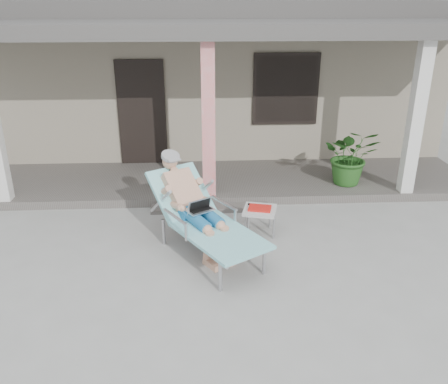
{
  "coord_description": "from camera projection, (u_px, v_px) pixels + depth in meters",
  "views": [
    {
      "loc": [
        -0.15,
        -5.51,
        3.41
      ],
      "look_at": [
        0.17,
        0.6,
        0.85
      ],
      "focal_mm": 38.0,
      "sensor_mm": 36.0,
      "label": 1
    }
  ],
  "objects": [
    {
      "name": "porch_overhang",
      "position": [
        206.0,
        34.0,
        8.04
      ],
      "size": [
        10.0,
        2.3,
        2.85
      ],
      "color": "silver",
      "rests_on": "porch_deck"
    },
    {
      "name": "lounger",
      "position": [
        198.0,
        195.0,
        6.54
      ],
      "size": [
        1.76,
        2.15,
        1.38
      ],
      "rotation": [
        0.0,
        0.0,
        0.56
      ],
      "color": "#B7B7BC",
      "rests_on": "ground"
    },
    {
      "name": "house",
      "position": [
        204.0,
        70.0,
        11.74
      ],
      "size": [
        10.4,
        5.4,
        3.3
      ],
      "color": "gray",
      "rests_on": "ground"
    },
    {
      "name": "porch_deck",
      "position": [
        208.0,
        181.0,
        9.14
      ],
      "size": [
        10.0,
        2.0,
        0.15
      ],
      "primitive_type": "cube",
      "color": "#605B56",
      "rests_on": "ground"
    },
    {
      "name": "potted_palm",
      "position": [
        351.0,
        156.0,
        8.64
      ],
      "size": [
        1.12,
        1.02,
        1.07
      ],
      "primitive_type": "imported",
      "rotation": [
        0.0,
        0.0,
        -0.21
      ],
      "color": "#26591E",
      "rests_on": "porch_deck"
    },
    {
      "name": "ground",
      "position": [
        213.0,
        267.0,
        6.4
      ],
      "size": [
        60.0,
        60.0,
        0.0
      ],
      "primitive_type": "plane",
      "color": "#9E9E99",
      "rests_on": "ground"
    },
    {
      "name": "porch_step",
      "position": [
        210.0,
        208.0,
        8.09
      ],
      "size": [
        2.0,
        0.3,
        0.07
      ],
      "primitive_type": "cube",
      "color": "#605B56",
      "rests_on": "ground"
    },
    {
      "name": "side_table",
      "position": [
        260.0,
        211.0,
        7.19
      ],
      "size": [
        0.58,
        0.58,
        0.43
      ],
      "rotation": [
        0.0,
        0.0,
        -0.24
      ],
      "color": "beige",
      "rests_on": "ground"
    }
  ]
}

